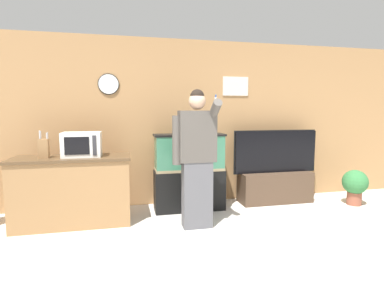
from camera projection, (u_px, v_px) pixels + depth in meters
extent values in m
cube|color=#A87A4C|center=(188.00, 123.00, 4.82)|extent=(10.00, 0.06, 2.60)
cube|color=beige|center=(236.00, 86.00, 4.89)|extent=(0.43, 0.02, 0.31)
cylinder|color=white|center=(109.00, 84.00, 4.46)|extent=(0.29, 0.03, 0.29)
cylinder|color=black|center=(109.00, 84.00, 4.46)|extent=(0.31, 0.01, 0.31)
cube|color=olive|center=(73.00, 192.00, 3.92)|extent=(1.44, 0.56, 0.86)
cube|color=#513A24|center=(72.00, 158.00, 3.87)|extent=(1.48, 0.60, 0.03)
cube|color=white|center=(82.00, 144.00, 3.89)|extent=(0.48, 0.34, 0.32)
cube|color=black|center=(77.00, 146.00, 3.72)|extent=(0.30, 0.01, 0.22)
cube|color=#2D2D33|center=(94.00, 145.00, 3.76)|extent=(0.05, 0.01, 0.25)
cube|color=olive|center=(44.00, 149.00, 3.75)|extent=(0.12, 0.09, 0.24)
cylinder|color=#B7B7BC|center=(40.00, 135.00, 3.73)|extent=(0.02, 0.02, 0.11)
cylinder|color=#B7B7BC|center=(47.00, 136.00, 3.75)|extent=(0.02, 0.02, 0.08)
cylinder|color=#B7B7BC|center=(41.00, 135.00, 3.76)|extent=(0.02, 0.02, 0.10)
cylinder|color=#B7B7BC|center=(48.00, 135.00, 3.78)|extent=(0.02, 0.02, 0.08)
cube|color=black|center=(189.00, 190.00, 4.51)|extent=(1.05, 0.36, 0.60)
cube|color=#937F5B|center=(189.00, 169.00, 4.48)|extent=(1.02, 0.35, 0.04)
cube|color=#387556|center=(189.00, 152.00, 4.45)|extent=(1.01, 0.34, 0.53)
cube|color=black|center=(189.00, 135.00, 4.42)|extent=(1.05, 0.36, 0.03)
cube|color=#4C3828|center=(275.00, 187.00, 4.90)|extent=(1.18, 0.40, 0.49)
cube|color=black|center=(276.00, 152.00, 4.84)|extent=(1.39, 0.05, 0.67)
cube|color=black|center=(275.00, 152.00, 4.87)|extent=(1.42, 0.01, 0.70)
cube|color=#515156|center=(197.00, 194.00, 3.82)|extent=(0.37, 0.21, 0.85)
cube|color=#4C4742|center=(197.00, 136.00, 3.74)|extent=(0.46, 0.22, 0.64)
sphere|color=tan|center=(197.00, 101.00, 3.69)|extent=(0.21, 0.21, 0.21)
sphere|color=black|center=(197.00, 96.00, 3.68)|extent=(0.17, 0.17, 0.17)
cylinder|color=#4C4742|center=(177.00, 140.00, 3.69)|extent=(0.12, 0.12, 0.61)
cylinder|color=#4C4742|center=(215.00, 110.00, 3.61)|extent=(0.11, 0.34, 0.28)
cylinder|color=white|center=(215.00, 102.00, 3.58)|extent=(0.02, 0.06, 0.11)
cylinder|color=#2856B2|center=(216.00, 97.00, 3.55)|extent=(0.02, 0.03, 0.05)
cylinder|color=brown|center=(354.00, 198.00, 4.76)|extent=(0.22, 0.22, 0.20)
sphere|color=#33753D|center=(355.00, 182.00, 4.74)|extent=(0.39, 0.39, 0.39)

